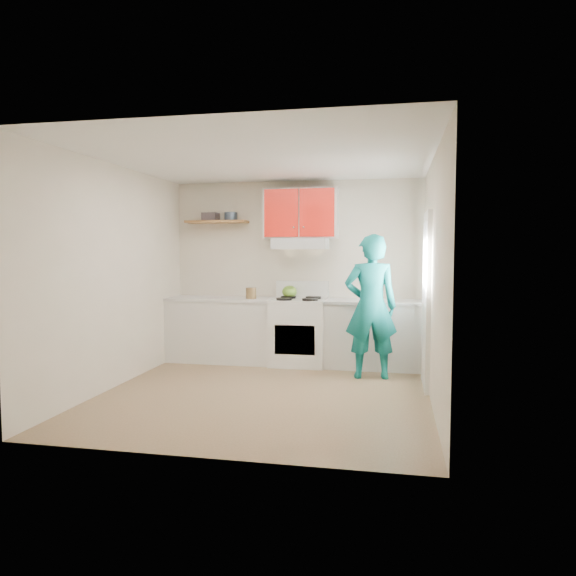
% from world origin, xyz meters
% --- Properties ---
extents(floor, '(3.80, 3.80, 0.00)m').
position_xyz_m(floor, '(0.00, 0.00, 0.00)').
color(floor, brown).
rests_on(floor, ground).
extents(ceiling, '(3.60, 3.80, 0.04)m').
position_xyz_m(ceiling, '(0.00, 0.00, 2.60)').
color(ceiling, white).
rests_on(ceiling, floor).
extents(back_wall, '(3.60, 0.04, 2.60)m').
position_xyz_m(back_wall, '(0.00, 1.90, 1.30)').
color(back_wall, beige).
rests_on(back_wall, floor).
extents(front_wall, '(3.60, 0.04, 2.60)m').
position_xyz_m(front_wall, '(0.00, -1.90, 1.30)').
color(front_wall, beige).
rests_on(front_wall, floor).
extents(left_wall, '(0.04, 3.80, 2.60)m').
position_xyz_m(left_wall, '(-1.80, 0.00, 1.30)').
color(left_wall, beige).
rests_on(left_wall, floor).
extents(right_wall, '(0.04, 3.80, 2.60)m').
position_xyz_m(right_wall, '(1.80, 0.00, 1.30)').
color(right_wall, beige).
rests_on(right_wall, floor).
extents(door, '(0.05, 0.85, 2.05)m').
position_xyz_m(door, '(1.78, 0.70, 1.02)').
color(door, white).
rests_on(door, floor).
extents(door_glass, '(0.01, 0.55, 0.95)m').
position_xyz_m(door_glass, '(1.75, 0.70, 1.45)').
color(door_glass, white).
rests_on(door_glass, door).
extents(counter_left, '(1.52, 0.60, 0.90)m').
position_xyz_m(counter_left, '(-1.04, 1.60, 0.45)').
color(counter_left, silver).
rests_on(counter_left, floor).
extents(counter_right, '(1.32, 0.60, 0.90)m').
position_xyz_m(counter_right, '(1.14, 1.60, 0.45)').
color(counter_right, silver).
rests_on(counter_right, floor).
extents(stove, '(0.76, 0.65, 0.92)m').
position_xyz_m(stove, '(0.10, 1.57, 0.46)').
color(stove, white).
rests_on(stove, floor).
extents(range_hood, '(0.76, 0.44, 0.15)m').
position_xyz_m(range_hood, '(0.10, 1.68, 1.70)').
color(range_hood, silver).
rests_on(range_hood, back_wall).
extents(upper_cabinets, '(1.02, 0.33, 0.70)m').
position_xyz_m(upper_cabinets, '(0.10, 1.73, 2.12)').
color(upper_cabinets, red).
rests_on(upper_cabinets, back_wall).
extents(shelf, '(0.90, 0.30, 0.04)m').
position_xyz_m(shelf, '(-1.15, 1.75, 2.02)').
color(shelf, brown).
rests_on(shelf, back_wall).
extents(books, '(0.24, 0.19, 0.12)m').
position_xyz_m(books, '(-1.24, 1.74, 2.10)').
color(books, '#3D363B').
rests_on(books, shelf).
extents(tin, '(0.25, 0.25, 0.12)m').
position_xyz_m(tin, '(-0.93, 1.74, 2.10)').
color(tin, '#333D4C').
rests_on(tin, shelf).
extents(kettle, '(0.28, 0.28, 0.18)m').
position_xyz_m(kettle, '(-0.07, 1.75, 1.01)').
color(kettle, '#5B8C27').
rests_on(kettle, stove).
extents(crock, '(0.19, 0.19, 0.18)m').
position_xyz_m(crock, '(-0.58, 1.52, 0.99)').
color(crock, brown).
rests_on(crock, counter_left).
extents(cutting_board, '(0.35, 0.28, 0.02)m').
position_xyz_m(cutting_board, '(1.07, 1.63, 0.91)').
color(cutting_board, olive).
rests_on(cutting_board, counter_right).
extents(silicone_mat, '(0.28, 0.24, 0.01)m').
position_xyz_m(silicone_mat, '(1.37, 1.54, 0.90)').
color(silicone_mat, red).
rests_on(silicone_mat, counter_right).
extents(person, '(0.71, 0.53, 1.80)m').
position_xyz_m(person, '(1.12, 0.98, 0.90)').
color(person, '#0C7172').
rests_on(person, floor).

